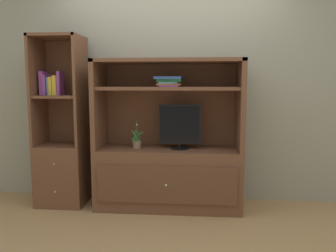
# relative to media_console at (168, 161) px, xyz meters

# --- Properties ---
(ground_plane) EXTENTS (8.00, 8.00, 0.00)m
(ground_plane) POSITION_rel_media_console_xyz_m (0.00, -0.41, -0.51)
(ground_plane) COLOR tan
(painted_rear_wall) EXTENTS (6.00, 0.10, 2.80)m
(painted_rear_wall) POSITION_rel_media_console_xyz_m (0.00, 0.34, 0.89)
(painted_rear_wall) COLOR gray
(painted_rear_wall) RESTS_ON ground_plane
(media_console) EXTENTS (1.56, 0.56, 1.60)m
(media_console) POSITION_rel_media_console_xyz_m (0.00, 0.00, 0.00)
(media_console) COLOR brown
(media_console) RESTS_ON ground_plane
(tv_monitor) EXTENTS (0.45, 0.20, 0.48)m
(tv_monitor) POSITION_rel_media_console_xyz_m (0.12, -0.02, 0.38)
(tv_monitor) COLOR black
(tv_monitor) RESTS_ON media_console
(potted_plant) EXTENTS (0.14, 0.12, 0.30)m
(potted_plant) POSITION_rel_media_console_xyz_m (-0.34, -0.01, 0.19)
(potted_plant) COLOR #8C7251
(potted_plant) RESTS_ON media_console
(magazine_stack) EXTENTS (0.29, 0.34, 0.10)m
(magazine_stack) POSITION_rel_media_console_xyz_m (0.01, -0.01, 0.86)
(magazine_stack) COLOR purple
(magazine_stack) RESTS_ON media_console
(bookshelf_tall) EXTENTS (0.52, 0.44, 1.86)m
(bookshelf_tall) POSITION_rel_media_console_xyz_m (-1.19, 0.00, 0.09)
(bookshelf_tall) COLOR brown
(bookshelf_tall) RESTS_ON ground_plane
(upright_book_row) EXTENTS (0.23, 0.17, 0.26)m
(upright_book_row) POSITION_rel_media_console_xyz_m (-1.28, -0.01, 0.83)
(upright_book_row) COLOR purple
(upright_book_row) RESTS_ON bookshelf_tall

